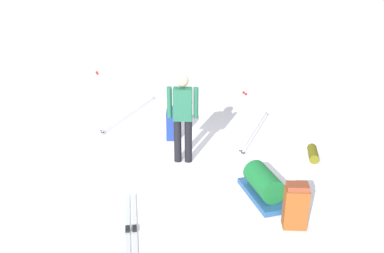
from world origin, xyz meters
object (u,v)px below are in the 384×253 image
at_px(gear_sled, 264,185).
at_px(ski_poles_planted_near, 99,101).
at_px(backpack_bright, 172,124).
at_px(backpack_large_dark, 296,206).
at_px(sleeping_mat_rolled, 313,153).
at_px(ski_poles_planted_far, 243,121).
at_px(skier_standing, 183,114).
at_px(ski_pair_near, 131,230).

bearing_deg(gear_sled, ski_poles_planted_near, 47.54).
bearing_deg(ski_poles_planted_near, backpack_bright, -100.75).
relative_size(backpack_large_dark, sleeping_mat_rolled, 1.28).
bearing_deg(ski_poles_planted_far, gear_sled, -176.42).
bearing_deg(gear_sled, backpack_large_dark, -160.35).
bearing_deg(skier_standing, ski_poles_planted_far, -78.91).
bearing_deg(ski_pair_near, gear_sled, -68.55).
bearing_deg(ski_poles_planted_far, ski_pair_near, 140.56).
bearing_deg(ski_pair_near, ski_poles_planted_near, 14.51).
distance_m(ski_pair_near, backpack_large_dark, 2.39).
bearing_deg(ski_poles_planted_far, skier_standing, 101.09).
height_order(skier_standing, ski_poles_planted_near, skier_standing).
height_order(ski_pair_near, gear_sled, gear_sled).
relative_size(gear_sled, sleeping_mat_rolled, 2.15).
xyz_separation_m(skier_standing, gear_sled, (-1.36, -1.26, -0.73)).
bearing_deg(ski_poles_planted_near, skier_standing, -128.58).
bearing_deg(sleeping_mat_rolled, ski_pair_near, 123.48).
distance_m(skier_standing, ski_poles_planted_far, 1.21).
relative_size(skier_standing, ski_pair_near, 0.86).
bearing_deg(backpack_large_dark, sleeping_mat_rolled, -23.54).
relative_size(ski_pair_near, gear_sled, 1.67).
height_order(skier_standing, ski_poles_planted_far, skier_standing).
bearing_deg(backpack_large_dark, ski_poles_planted_near, 42.73).
height_order(skier_standing, backpack_large_dark, skier_standing).
distance_m(gear_sled, sleeping_mat_rolled, 1.87).
height_order(backpack_large_dark, backpack_bright, backpack_large_dark).
xyz_separation_m(skier_standing, ski_poles_planted_near, (1.38, 1.73, -0.18)).
bearing_deg(skier_standing, backpack_large_dark, -144.45).
relative_size(skier_standing, ski_poles_planted_near, 1.21).
bearing_deg(backpack_bright, skier_standing, -169.91).
bearing_deg(ski_poles_planted_near, ski_pair_near, -165.49).
xyz_separation_m(ski_poles_planted_near, sleeping_mat_rolled, (-1.35, -4.24, -0.68)).
height_order(ski_pair_near, ski_poles_planted_far, ski_poles_planted_far).
bearing_deg(backpack_large_dark, ski_poles_planted_far, 9.24).
bearing_deg(gear_sled, backpack_bright, 30.75).
height_order(skier_standing, sleeping_mat_rolled, skier_standing).
xyz_separation_m(skier_standing, backpack_bright, (1.09, 0.19, -0.62)).
xyz_separation_m(skier_standing, backpack_large_dark, (-2.17, -1.55, -0.61)).
distance_m(ski_poles_planted_near, sleeping_mat_rolled, 4.51).
bearing_deg(ski_poles_planted_near, backpack_large_dark, -137.27).
height_order(ski_pair_near, backpack_bright, backpack_bright).
relative_size(ski_pair_near, backpack_bright, 2.87).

